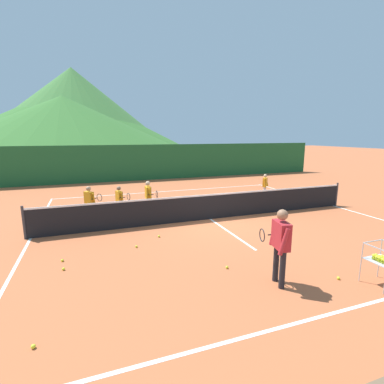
# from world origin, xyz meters

# --- Properties ---
(ground_plane) EXTENTS (120.00, 120.00, 0.00)m
(ground_plane) POSITION_xyz_m (0.00, 0.00, 0.00)
(ground_plane) COLOR #BC6038
(line_baseline_near) EXTENTS (12.15, 0.08, 0.01)m
(line_baseline_near) POSITION_xyz_m (0.00, -6.13, 0.00)
(line_baseline_near) COLOR white
(line_baseline_near) RESTS_ON ground
(line_baseline_far) EXTENTS (12.15, 0.08, 0.01)m
(line_baseline_far) POSITION_xyz_m (0.00, 5.84, 0.00)
(line_baseline_far) COLOR white
(line_baseline_far) RESTS_ON ground
(line_sideline_west) EXTENTS (0.08, 11.98, 0.01)m
(line_sideline_west) POSITION_xyz_m (-6.08, 0.00, 0.00)
(line_sideline_west) COLOR white
(line_sideline_west) RESTS_ON ground
(line_sideline_east) EXTENTS (0.08, 11.98, 0.01)m
(line_sideline_east) POSITION_xyz_m (6.08, 0.00, 0.00)
(line_sideline_east) COLOR white
(line_sideline_east) RESTS_ON ground
(line_service_center) EXTENTS (0.08, 6.40, 0.01)m
(line_service_center) POSITION_xyz_m (0.00, 0.00, 0.00)
(line_service_center) COLOR white
(line_service_center) RESTS_ON ground
(tennis_net) EXTENTS (12.49, 0.08, 1.05)m
(tennis_net) POSITION_xyz_m (0.00, 0.00, 0.50)
(tennis_net) COLOR #333338
(tennis_net) RESTS_ON ground
(instructor) EXTENTS (0.44, 0.81, 1.66)m
(instructor) POSITION_xyz_m (-0.57, -4.93, 1.00)
(instructor) COLOR black
(instructor) RESTS_ON ground
(student_0) EXTENTS (0.65, 0.50, 1.29)m
(student_0) POSITION_xyz_m (-4.28, 1.48, 0.77)
(student_0) COLOR black
(student_0) RESTS_ON ground
(student_1) EXTENTS (0.53, 0.52, 1.21)m
(student_1) POSITION_xyz_m (-3.18, 1.55, 0.73)
(student_1) COLOR silver
(student_1) RESTS_ON ground
(student_2) EXTENTS (0.41, 0.65, 1.38)m
(student_2) POSITION_xyz_m (-2.08, 1.35, 0.83)
(student_2) COLOR silver
(student_2) RESTS_ON ground
(student_3) EXTENTS (0.46, 0.43, 1.23)m
(student_3) POSITION_xyz_m (4.06, 2.43, 0.74)
(student_3) COLOR silver
(student_3) RESTS_ON ground
(ball_cart) EXTENTS (0.58, 0.58, 0.90)m
(ball_cart) POSITION_xyz_m (1.45, -5.72, 0.59)
(ball_cart) COLOR #B7B7BC
(ball_cart) RESTS_ON ground
(tennis_ball_0) EXTENTS (0.07, 0.07, 0.07)m
(tennis_ball_0) POSITION_xyz_m (-5.20, -5.25, 0.03)
(tennis_ball_0) COLOR yellow
(tennis_ball_0) RESTS_ON ground
(tennis_ball_1) EXTENTS (0.07, 0.07, 0.07)m
(tennis_ball_1) POSITION_xyz_m (-1.27, -3.90, 0.03)
(tennis_ball_1) COLOR yellow
(tennis_ball_1) RESTS_ON ground
(tennis_ball_2) EXTENTS (0.07, 0.07, 0.07)m
(tennis_ball_2) POSITION_xyz_m (-5.02, -2.13, 0.03)
(tennis_ball_2) COLOR yellow
(tennis_ball_2) RESTS_ON ground
(tennis_ball_3) EXTENTS (0.07, 0.07, 0.07)m
(tennis_ball_3) POSITION_xyz_m (0.82, -5.23, 0.03)
(tennis_ball_3) COLOR yellow
(tennis_ball_3) RESTS_ON ground
(tennis_ball_4) EXTENTS (0.07, 0.07, 0.07)m
(tennis_ball_4) POSITION_xyz_m (-2.30, -1.26, 0.03)
(tennis_ball_4) COLOR yellow
(tennis_ball_4) RESTS_ON ground
(tennis_ball_5) EXTENTS (0.07, 0.07, 0.07)m
(tennis_ball_5) POSITION_xyz_m (-3.10, -1.85, 0.03)
(tennis_ball_5) COLOR yellow
(tennis_ball_5) RESTS_ON ground
(tennis_ball_6) EXTENTS (0.07, 0.07, 0.07)m
(tennis_ball_6) POSITION_xyz_m (-4.96, -2.66, 0.03)
(tennis_ball_6) COLOR yellow
(tennis_ball_6) RESTS_ON ground
(windscreen_fence) EXTENTS (26.74, 0.08, 2.49)m
(windscreen_fence) POSITION_xyz_m (0.00, 10.38, 1.25)
(windscreen_fence) COLOR #1E5B2D
(windscreen_fence) RESTS_ON ground
(hill_0) EXTENTS (48.37, 48.37, 19.52)m
(hill_0) POSITION_xyz_m (-6.77, 70.87, 9.76)
(hill_0) COLOR #427A38
(hill_0) RESTS_ON ground
(hill_1) EXTENTS (49.29, 49.29, 11.05)m
(hill_1) POSITION_xyz_m (-8.55, 57.03, 5.53)
(hill_1) COLOR #38702D
(hill_1) RESTS_ON ground
(hill_2) EXTENTS (58.54, 58.54, 14.74)m
(hill_2) POSITION_xyz_m (-8.27, 70.09, 7.37)
(hill_2) COLOR #38702D
(hill_2) RESTS_ON ground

